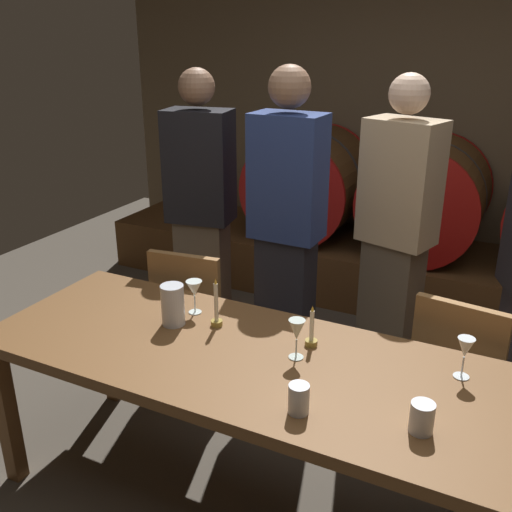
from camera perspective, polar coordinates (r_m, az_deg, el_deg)
name	(u,v)px	position (r m, az deg, el deg)	size (l,w,h in m)	color
ground_plane	(313,494)	(2.84, 5.67, -22.36)	(7.37, 7.37, 0.00)	#4C443A
back_wall	(450,128)	(4.82, 18.55, 11.93)	(5.67, 0.24, 2.50)	brown
barrel_shelf	(421,277)	(4.57, 15.93, -1.99)	(5.10, 0.90, 0.41)	brown
wine_barrel_left	(309,184)	(4.61, 5.26, 7.10)	(0.85, 0.78, 0.85)	#513319
wine_barrel_center	(425,198)	(4.38, 16.38, 5.54)	(0.85, 0.78, 0.85)	brown
dining_table	(255,372)	(2.37, -0.06, -11.41)	(2.30, 0.82, 0.75)	brown
chair_left	(195,314)	(3.24, -6.08, -5.69)	(0.45, 0.45, 0.88)	olive
chair_right	(459,373)	(2.87, 19.43, -10.79)	(0.45, 0.45, 0.88)	olive
guest_far_left	(201,216)	(3.51, -5.43, 3.97)	(0.42, 0.30, 1.77)	brown
guest_center_left	(287,230)	(3.18, 3.04, 2.58)	(0.38, 0.25, 1.80)	black
guest_center_right	(396,238)	(3.21, 13.62, 1.69)	(0.43, 0.34, 1.77)	brown
candle_left	(217,312)	(2.54, -3.89, -5.54)	(0.05, 0.05, 0.23)	olive
candle_right	(311,335)	(2.39, 5.49, -7.77)	(0.05, 0.05, 0.18)	olive
pitcher	(173,305)	(2.56, -8.21, -4.80)	(0.10, 0.10, 0.18)	silver
wine_glass_left	(194,289)	(2.63, -6.12, -3.30)	(0.07, 0.07, 0.16)	silver
wine_glass_center	(297,331)	(2.27, 4.04, -7.40)	(0.07, 0.07, 0.17)	silver
wine_glass_right	(465,349)	(2.28, 19.94, -8.64)	(0.06, 0.06, 0.16)	white
cup_left	(299,399)	(2.01, 4.24, -13.88)	(0.07, 0.07, 0.11)	silver
cup_right	(422,418)	(2.00, 16.05, -15.07)	(0.08, 0.08, 0.11)	silver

